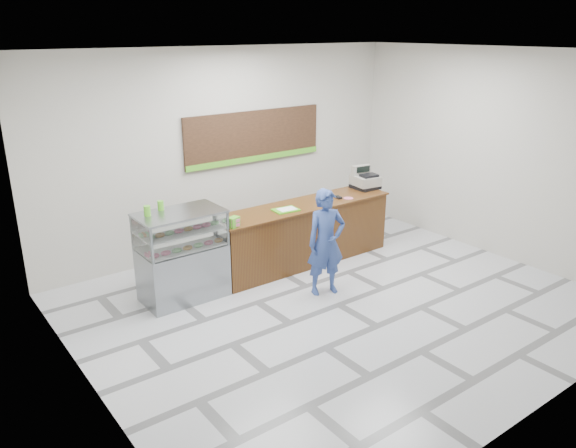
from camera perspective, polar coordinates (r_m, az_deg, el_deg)
floor at (r=8.21m, az=5.19°, el=-8.17°), size 7.00×7.00×0.00m
back_wall at (r=9.92m, az=-6.19°, el=7.43°), size 7.00×0.00×7.00m
ceiling at (r=7.29m, az=6.05°, el=17.03°), size 7.00×7.00×0.00m
sales_counter at (r=9.41m, az=1.51°, el=-0.96°), size 3.26×0.76×1.03m
display_case at (r=8.25m, az=-10.71°, el=-3.11°), size 1.22×0.72×1.33m
menu_board at (r=10.13m, az=-3.40°, el=8.81°), size 2.80×0.06×0.90m
cash_register at (r=10.23m, az=7.83°, el=4.45°), size 0.49×0.50×0.40m
card_terminal at (r=9.60m, az=5.13°, el=2.72°), size 0.09×0.15×0.04m
serving_tray at (r=8.91m, az=-0.22°, el=1.45°), size 0.42×0.32×0.02m
napkin_box at (r=8.47m, az=-6.69°, el=0.64°), size 0.16×0.16×0.11m
straw_cup at (r=8.50m, az=-6.84°, el=0.79°), size 0.09×0.09×0.13m
promo_box at (r=8.19m, az=-5.55°, el=0.19°), size 0.20×0.17×0.15m
donut_decal at (r=9.61m, az=6.15°, el=2.62°), size 0.17×0.17×0.00m
green_cup_left at (r=7.94m, az=-14.11°, el=1.30°), size 0.09×0.09×0.14m
green_cup_right at (r=8.15m, az=-12.81°, el=1.85°), size 0.09×0.09×0.14m
customer at (r=8.25m, az=3.89°, el=-1.86°), size 0.67×0.53×1.61m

